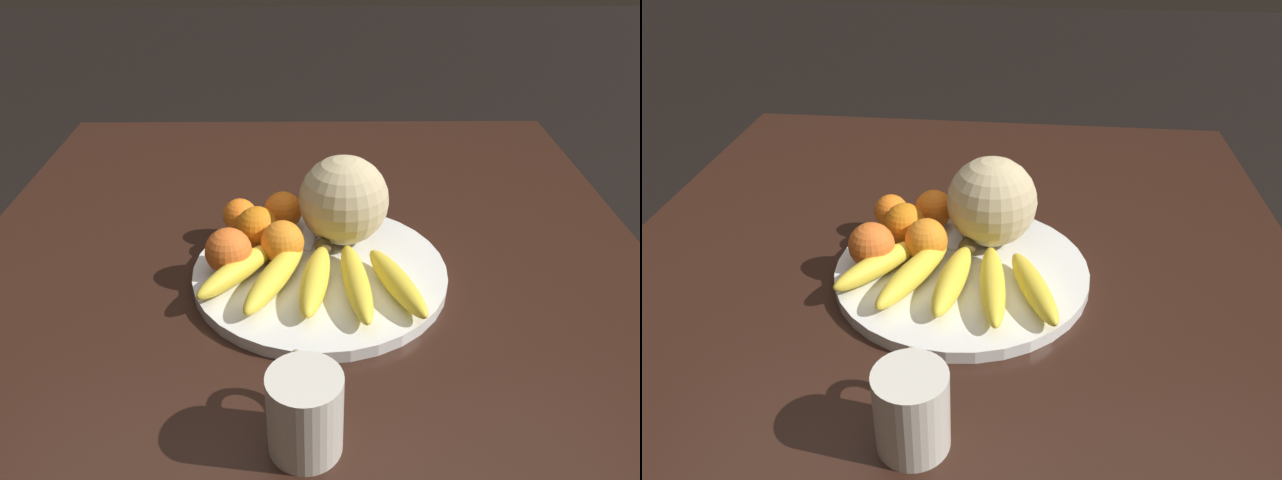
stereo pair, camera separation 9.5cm
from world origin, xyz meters
TOP-DOWN VIEW (x-y plane):
  - kitchen_table at (0.00, 0.00)m, footprint 1.37×1.14m
  - fruit_bowl at (-0.01, 0.02)m, footprint 0.40×0.40m
  - melon at (-0.09, 0.06)m, footprint 0.15×0.15m
  - banana_bunch at (0.05, 0.01)m, footprint 0.21×0.35m
  - orange_front_left at (-0.08, -0.08)m, footprint 0.07×0.07m
  - orange_front_right at (-0.00, -0.12)m, footprint 0.07×0.07m
  - orange_mid_center at (-0.03, -0.04)m, footprint 0.07×0.07m
  - orange_back_left at (-0.13, -0.04)m, footprint 0.07×0.07m
  - orange_back_right at (-0.12, -0.12)m, footprint 0.06×0.06m
  - produce_tag at (-0.09, -0.00)m, footprint 0.08×0.04m
  - ceramic_mug at (0.32, 0.00)m, footprint 0.12×0.08m

SIDE VIEW (x-z plane):
  - kitchen_table at x=0.00m, z-range 0.29..1.07m
  - fruit_bowl at x=-0.01m, z-range 0.77..0.79m
  - produce_tag at x=-0.09m, z-range 0.79..0.79m
  - banana_bunch at x=0.05m, z-range 0.79..0.83m
  - orange_back_right at x=-0.12m, z-range 0.79..0.85m
  - orange_back_left at x=-0.13m, z-range 0.79..0.86m
  - ceramic_mug at x=0.32m, z-range 0.77..0.88m
  - orange_front_left at x=-0.08m, z-range 0.79..0.86m
  - orange_mid_center at x=-0.03m, z-range 0.79..0.86m
  - orange_front_right at x=0.00m, z-range 0.79..0.86m
  - melon at x=-0.09m, z-range 0.79..0.94m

